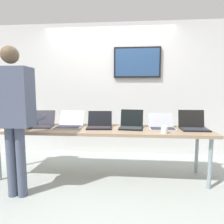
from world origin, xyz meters
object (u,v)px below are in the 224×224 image
(person, at_px, (13,108))
(coffee_mug, at_px, (164,130))
(workbench, at_px, (102,131))
(laptop_station_1, at_px, (70,124))
(laptop_station_3, at_px, (131,124))
(equipment_box, at_px, (19,116))
(laptop_station_0, at_px, (41,123))
(laptop_station_4, at_px, (162,125))
(laptop_station_2, at_px, (99,124))
(laptop_station_5, at_px, (193,125))

(person, height_order, coffee_mug, person)
(workbench, distance_m, person, 1.21)
(coffee_mug, bearing_deg, laptop_station_1, 167.45)
(laptop_station_3, bearing_deg, coffee_mug, -34.61)
(workbench, relative_size, equipment_box, 8.68)
(laptop_station_0, relative_size, person, 0.22)
(laptop_station_4, bearing_deg, laptop_station_0, 179.82)
(equipment_box, distance_m, laptop_station_2, 1.29)
(laptop_station_2, relative_size, laptop_station_3, 1.07)
(workbench, xyz_separation_m, laptop_station_2, (-0.04, 0.04, 0.10))
(equipment_box, xyz_separation_m, laptop_station_4, (2.19, -0.09, -0.10))
(laptop_station_5, relative_size, coffee_mug, 4.12)
(laptop_station_3, relative_size, coffee_mug, 3.98)
(workbench, height_order, laptop_station_4, laptop_station_4)
(laptop_station_3, bearing_deg, laptop_station_0, -179.65)
(workbench, height_order, laptop_station_0, laptop_station_0)
(person, bearing_deg, laptop_station_0, 88.35)
(equipment_box, bearing_deg, laptop_station_3, -2.62)
(laptop_station_4, relative_size, laptop_station_5, 0.98)
(laptop_station_4, height_order, laptop_station_5, laptop_station_5)
(laptop_station_5, bearing_deg, person, -163.75)
(coffee_mug, bearing_deg, person, -168.39)
(equipment_box, relative_size, laptop_station_1, 0.94)
(laptop_station_5, distance_m, person, 2.37)
(laptop_station_2, height_order, person, person)
(laptop_station_2, height_order, coffee_mug, laptop_station_2)
(laptop_station_1, bearing_deg, workbench, -5.82)
(laptop_station_2, distance_m, laptop_station_4, 0.91)
(laptop_station_0, bearing_deg, laptop_station_4, -0.18)
(workbench, xyz_separation_m, laptop_station_5, (1.31, 0.04, 0.11))
(laptop_station_0, xyz_separation_m, laptop_station_2, (0.90, 0.01, -0.00))
(workbench, bearing_deg, laptop_station_4, 1.98)
(coffee_mug, bearing_deg, laptop_station_3, 145.39)
(laptop_station_0, bearing_deg, laptop_station_1, 1.86)
(laptop_station_4, xyz_separation_m, person, (-1.82, -0.65, 0.30))
(laptop_station_3, bearing_deg, laptop_station_1, 179.62)
(laptop_station_0, xyz_separation_m, person, (-0.02, -0.66, 0.30))
(person, xyz_separation_m, coffee_mug, (1.81, 0.37, -0.31))
(laptop_station_3, xyz_separation_m, person, (-1.38, -0.67, 0.30))
(workbench, xyz_separation_m, laptop_station_0, (-0.93, 0.04, 0.10))
(workbench, distance_m, equipment_box, 1.35)
(laptop_station_0, xyz_separation_m, laptop_station_5, (2.24, 0.00, 0.01))
(laptop_station_3, distance_m, laptop_station_4, 0.44)
(laptop_station_1, bearing_deg, person, -124.55)
(laptop_station_2, relative_size, laptop_station_4, 1.06)
(laptop_station_1, bearing_deg, equipment_box, 174.93)
(laptop_station_1, distance_m, laptop_station_4, 1.36)
(equipment_box, relative_size, laptop_station_0, 0.92)
(laptop_station_5, bearing_deg, laptop_station_0, -179.95)
(laptop_station_2, distance_m, coffee_mug, 0.94)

